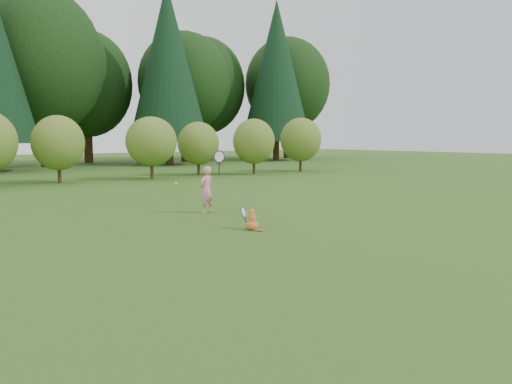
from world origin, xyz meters
TOP-DOWN VIEW (x-y plane):
  - ground at (0.00, 0.00)m, footprint 100.00×100.00m
  - shrub_row at (0.00, 13.00)m, footprint 28.00×3.00m
  - woodland_backdrop at (0.00, 23.00)m, footprint 48.00×10.00m
  - child at (0.35, 2.98)m, footprint 0.67×0.48m
  - cat at (-0.07, 0.58)m, footprint 0.35×0.61m
  - tennis_ball at (-1.51, 0.91)m, footprint 0.06×0.06m

SIDE VIEW (x-z plane):
  - ground at x=0.00m, z-range 0.00..0.00m
  - cat at x=-0.07m, z-range -0.07..0.50m
  - child at x=0.35m, z-range -0.24..1.40m
  - tennis_ball at x=-1.51m, z-range 0.92..0.98m
  - shrub_row at x=0.00m, z-range 0.00..2.80m
  - woodland_backdrop at x=0.00m, z-range 0.00..15.00m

